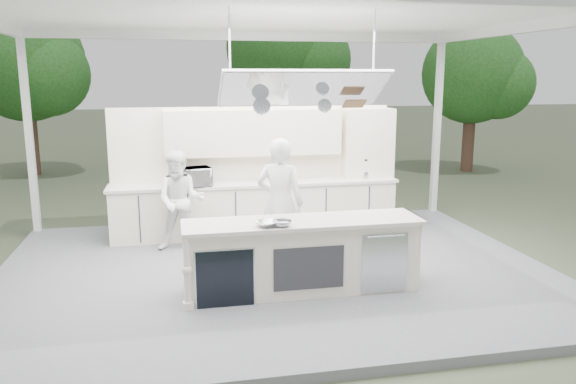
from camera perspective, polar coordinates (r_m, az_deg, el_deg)
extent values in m
plane|color=#3D4731|center=(8.39, -1.29, -8.52)|extent=(90.00, 90.00, 0.00)
cube|color=slate|center=(8.37, -1.29, -8.13)|extent=(8.00, 6.00, 0.12)
cube|color=white|center=(11.94, 14.89, 6.27)|extent=(0.12, 0.12, 3.70)
cube|color=white|center=(10.98, -24.81, 5.15)|extent=(0.12, 0.12, 3.70)
cube|color=white|center=(7.92, -1.42, 18.09)|extent=(8.20, 6.20, 0.16)
cube|color=white|center=(10.76, -4.26, 15.51)|extent=(8.00, 0.12, 0.16)
cube|color=white|center=(9.41, 23.57, 15.16)|extent=(0.12, 6.00, 0.16)
cube|color=white|center=(7.03, 1.58, 10.49)|extent=(2.00, 0.71, 0.43)
cube|color=white|center=(7.03, 1.58, 10.49)|extent=(2.06, 0.76, 0.46)
cylinder|color=white|center=(6.89, -5.95, 14.36)|extent=(0.02, 0.02, 0.95)
cylinder|color=white|center=(7.29, 8.71, 14.14)|extent=(0.02, 0.02, 0.95)
cylinder|color=silver|center=(7.09, -2.70, 8.71)|extent=(0.22, 0.14, 0.21)
cylinder|color=silver|center=(7.21, 3.73, 8.75)|extent=(0.18, 0.12, 0.18)
cube|color=brown|center=(7.34, 6.74, 8.90)|extent=(0.28, 0.18, 0.12)
cube|color=white|center=(7.40, 1.48, -6.63)|extent=(3.00, 0.70, 0.90)
cube|color=silver|center=(7.27, 1.50, -3.07)|extent=(3.10, 0.78, 0.05)
cylinder|color=white|center=(6.90, -10.20, -8.13)|extent=(0.11, 0.11, 0.92)
cube|color=black|center=(6.95, -6.41, -8.75)|extent=(0.70, 0.04, 0.72)
cube|color=silver|center=(6.94, -6.41, -8.75)|extent=(0.74, 0.03, 0.72)
cube|color=#2C2B2F|center=(7.09, 2.14, -7.75)|extent=(0.90, 0.02, 0.55)
cube|color=silver|center=(7.38, 9.77, -7.12)|extent=(0.62, 0.02, 0.78)
cube|color=white|center=(10.02, -3.26, -1.76)|extent=(5.00, 0.65, 0.90)
cube|color=silver|center=(9.92, -3.29, 0.91)|extent=(5.08, 0.72, 0.05)
cube|color=white|center=(10.18, -3.55, 2.33)|extent=(5.00, 0.10, 2.25)
cube|color=white|center=(9.96, -3.49, 6.04)|extent=(3.10, 0.38, 0.80)
cube|color=white|center=(10.45, 8.08, 4.83)|extent=(0.90, 0.45, 1.30)
cube|color=brown|center=(10.45, 8.08, 4.83)|extent=(0.84, 0.40, 0.03)
cylinder|color=silver|center=(10.36, 7.74, 1.77)|extent=(0.20, 0.20, 0.12)
cylinder|color=black|center=(10.33, 7.76, 2.64)|extent=(0.17, 0.17, 0.20)
cylinder|color=black|center=(10.48, 9.54, 1.77)|extent=(0.16, 0.16, 0.10)
cone|color=black|center=(10.45, 9.57, 2.69)|extent=(0.14, 0.14, 0.24)
cylinder|color=#523529|center=(18.31, -24.58, 4.85)|extent=(0.36, 0.36, 2.10)
sphere|color=#316B27|center=(18.22, -25.18, 11.85)|extent=(3.40, 3.40, 3.40)
sphere|color=#316B27|center=(17.57, -23.28, 10.94)|extent=(2.38, 2.38, 2.38)
cylinder|color=#523529|center=(20.20, -0.44, 6.95)|extent=(0.36, 0.36, 2.45)
sphere|color=#316B27|center=(20.15, -0.45, 14.41)|extent=(4.00, 4.00, 4.00)
sphere|color=#316B27|center=(19.72, 2.25, 13.29)|extent=(2.80, 2.80, 2.80)
cylinder|color=#523529|center=(18.19, 17.84, 5.03)|extent=(0.36, 0.36, 1.92)
sphere|color=#316B27|center=(18.09, 18.24, 11.37)|extent=(3.00, 3.00, 3.00)
sphere|color=#316B27|center=(18.01, 20.58, 10.26)|extent=(2.10, 2.10, 2.10)
imported|color=white|center=(8.21, -0.82, -1.12)|extent=(0.82, 0.70, 1.91)
imported|color=white|center=(9.17, -10.87, -0.91)|extent=(0.87, 0.72, 1.62)
imported|color=silver|center=(9.60, -9.61, 1.52)|extent=(0.65, 0.51, 0.32)
imported|color=#B8BBBF|center=(6.96, -2.18, -3.25)|extent=(0.37, 0.37, 0.07)
imported|color=#AEB0B5|center=(6.95, -0.60, -3.22)|extent=(0.30, 0.30, 0.08)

